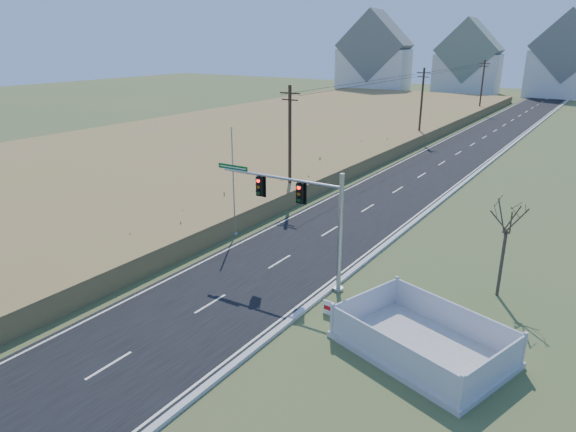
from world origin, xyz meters
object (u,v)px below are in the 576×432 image
at_px(traffic_signal_mast, 308,213).
at_px(fence_enclosure, 422,345).
at_px(open_sign, 328,308).
at_px(bare_tree, 509,216).
at_px(flagpole, 234,193).

xyz_separation_m(traffic_signal_mast, fence_enclosure, (7.30, -2.89, -3.63)).
bearing_deg(open_sign, fence_enclosure, -3.02).
xyz_separation_m(fence_enclosure, bare_tree, (1.49, 6.95, 3.98)).
distance_m(traffic_signal_mast, bare_tree, 9.69).
distance_m(traffic_signal_mast, flagpole, 8.51).
height_order(traffic_signal_mast, bare_tree, traffic_signal_mast).
height_order(fence_enclosure, open_sign, fence_enclosure).
height_order(fence_enclosure, bare_tree, bare_tree).
height_order(traffic_signal_mast, flagpole, flagpole).
bearing_deg(flagpole, bare_tree, 2.27).
xyz_separation_m(open_sign, flagpole, (-10.34, 5.82, 2.48)).
xyz_separation_m(fence_enclosure, flagpole, (-15.03, 6.30, 2.56)).
relative_size(fence_enclosure, open_sign, 10.86).
distance_m(fence_enclosure, flagpole, 16.49).
relative_size(traffic_signal_mast, open_sign, 11.07).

